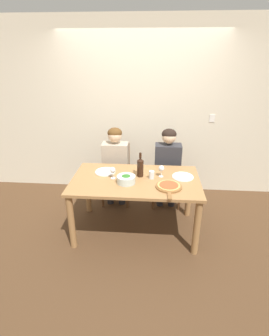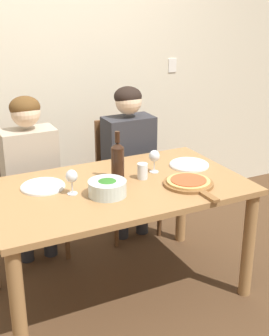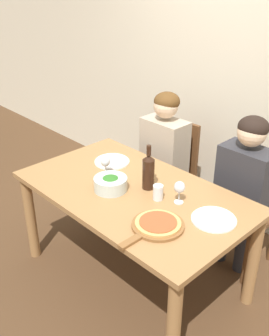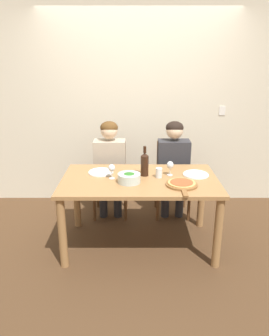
{
  "view_description": "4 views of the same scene",
  "coord_description": "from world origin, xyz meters",
  "px_view_note": "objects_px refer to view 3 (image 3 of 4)",
  "views": [
    {
      "loc": [
        0.21,
        -2.89,
        2.19
      ],
      "look_at": [
        -0.02,
        0.02,
        0.9
      ],
      "focal_mm": 28.0,
      "sensor_mm": 36.0,
      "label": 1
    },
    {
      "loc": [
        -1.07,
        -2.4,
        1.86
      ],
      "look_at": [
        0.13,
        0.01,
        0.85
      ],
      "focal_mm": 50.0,
      "sensor_mm": 36.0,
      "label": 2
    },
    {
      "loc": [
        1.64,
        -1.56,
        2.09
      ],
      "look_at": [
        -0.06,
        0.07,
        0.87
      ],
      "focal_mm": 42.0,
      "sensor_mm": 36.0,
      "label": 3
    },
    {
      "loc": [
        -0.05,
        -3.1,
        1.93
      ],
      "look_at": [
        -0.06,
        0.09,
        0.84
      ],
      "focal_mm": 35.0,
      "sensor_mm": 36.0,
      "label": 4
    }
  ],
  "objects_px": {
    "wine_bottle": "(148,171)",
    "person_woman": "(163,149)",
    "water_tumbler": "(158,192)",
    "dinner_plate_left": "(112,161)",
    "person_man": "(244,182)",
    "broccoli_bowl": "(111,184)",
    "dinner_plate_right": "(214,219)",
    "chair_right": "(248,204)",
    "pizza_on_board": "(157,225)",
    "wine_glass_left": "(105,162)",
    "wine_glass_right": "(180,188)",
    "chair_left": "(171,170)"
  },
  "relations": [
    {
      "from": "chair_right",
      "to": "dinner_plate_left",
      "type": "xyz_separation_m",
      "value": [
        -0.83,
        -0.63,
        0.28
      ]
    },
    {
      "from": "wine_glass_right",
      "to": "person_woman",
      "type": "bearing_deg",
      "value": 138.71
    },
    {
      "from": "broccoli_bowl",
      "to": "wine_glass_left",
      "type": "xyz_separation_m",
      "value": [
        -0.18,
        0.1,
        0.06
      ]
    },
    {
      "from": "chair_left",
      "to": "wine_bottle",
      "type": "bearing_deg",
      "value": -60.21
    },
    {
      "from": "person_man",
      "to": "pizza_on_board",
      "type": "relative_size",
      "value": 2.7
    },
    {
      "from": "dinner_plate_right",
      "to": "pizza_on_board",
      "type": "xyz_separation_m",
      "value": [
        -0.19,
        -0.29,
        0.01
      ]
    },
    {
      "from": "chair_right",
      "to": "dinner_plate_right",
      "type": "distance_m",
      "value": 0.77
    },
    {
      "from": "pizza_on_board",
      "to": "water_tumbler",
      "type": "distance_m",
      "value": 0.31
    },
    {
      "from": "dinner_plate_left",
      "to": "wine_glass_left",
      "type": "bearing_deg",
      "value": -53.51
    },
    {
      "from": "person_woman",
      "to": "pizza_on_board",
      "type": "bearing_deg",
      "value": -49.37
    },
    {
      "from": "chair_right",
      "to": "person_man",
      "type": "bearing_deg",
      "value": -90.0
    },
    {
      "from": "dinner_plate_left",
      "to": "water_tumbler",
      "type": "xyz_separation_m",
      "value": [
        0.6,
        -0.14,
        0.04
      ]
    },
    {
      "from": "wine_glass_right",
      "to": "pizza_on_board",
      "type": "bearing_deg",
      "value": -73.79
    },
    {
      "from": "wine_bottle",
      "to": "broccoli_bowl",
      "type": "xyz_separation_m",
      "value": [
        -0.16,
        -0.2,
        -0.08
      ]
    },
    {
      "from": "water_tumbler",
      "to": "chair_left",
      "type": "bearing_deg",
      "value": 125.67
    },
    {
      "from": "broccoli_bowl",
      "to": "wine_glass_right",
      "type": "distance_m",
      "value": 0.47
    },
    {
      "from": "water_tumbler",
      "to": "pizza_on_board",
      "type": "bearing_deg",
      "value": -47.89
    },
    {
      "from": "wine_bottle",
      "to": "wine_glass_right",
      "type": "xyz_separation_m",
      "value": [
        0.26,
        0.01,
        -0.02
      ]
    },
    {
      "from": "person_man",
      "to": "wine_glass_right",
      "type": "height_order",
      "value": "person_man"
    },
    {
      "from": "person_man",
      "to": "broccoli_bowl",
      "type": "relative_size",
      "value": 5.38
    },
    {
      "from": "wine_glass_left",
      "to": "water_tumbler",
      "type": "height_order",
      "value": "wine_glass_left"
    },
    {
      "from": "chair_left",
      "to": "person_man",
      "type": "height_order",
      "value": "person_man"
    },
    {
      "from": "person_woman",
      "to": "chair_left",
      "type": "bearing_deg",
      "value": 90.0
    },
    {
      "from": "wine_glass_left",
      "to": "wine_bottle",
      "type": "bearing_deg",
      "value": 15.9
    },
    {
      "from": "pizza_on_board",
      "to": "broccoli_bowl",
      "type": "bearing_deg",
      "value": 170.34
    },
    {
      "from": "broccoli_bowl",
      "to": "pizza_on_board",
      "type": "bearing_deg",
      "value": -9.66
    },
    {
      "from": "wine_bottle",
      "to": "wine_glass_left",
      "type": "distance_m",
      "value": 0.35
    },
    {
      "from": "person_man",
      "to": "water_tumbler",
      "type": "xyz_separation_m",
      "value": [
        -0.23,
        -0.65,
        0.08
      ]
    },
    {
      "from": "chair_left",
      "to": "broccoli_bowl",
      "type": "bearing_deg",
      "value": -74.66
    },
    {
      "from": "wine_bottle",
      "to": "water_tumbler",
      "type": "distance_m",
      "value": 0.17
    },
    {
      "from": "wine_bottle",
      "to": "person_woman",
      "type": "bearing_deg",
      "value": 124.27
    },
    {
      "from": "person_man",
      "to": "water_tumbler",
      "type": "relative_size",
      "value": 12.06
    },
    {
      "from": "pizza_on_board",
      "to": "chair_left",
      "type": "bearing_deg",
      "value": 127.24
    },
    {
      "from": "water_tumbler",
      "to": "person_man",
      "type": "bearing_deg",
      "value": 70.81
    },
    {
      "from": "water_tumbler",
      "to": "wine_bottle",
      "type": "bearing_deg",
      "value": 158.17
    },
    {
      "from": "wine_bottle",
      "to": "chair_right",
      "type": "bearing_deg",
      "value": 62.33
    },
    {
      "from": "chair_right",
      "to": "broccoli_bowl",
      "type": "distance_m",
      "value": 1.09
    },
    {
      "from": "person_woman",
      "to": "wine_glass_right",
      "type": "relative_size",
      "value": 7.97
    },
    {
      "from": "wine_glass_left",
      "to": "broccoli_bowl",
      "type": "bearing_deg",
      "value": -30.14
    },
    {
      "from": "pizza_on_board",
      "to": "wine_glass_left",
      "type": "distance_m",
      "value": 0.71
    },
    {
      "from": "wine_bottle",
      "to": "water_tumbler",
      "type": "bearing_deg",
      "value": -21.83
    },
    {
      "from": "wine_bottle",
      "to": "dinner_plate_left",
      "type": "bearing_deg",
      "value": 170.44
    },
    {
      "from": "person_woman",
      "to": "pizza_on_board",
      "type": "height_order",
      "value": "person_woman"
    },
    {
      "from": "wine_bottle",
      "to": "person_man",
      "type": "bearing_deg",
      "value": 58.03
    },
    {
      "from": "wine_glass_left",
      "to": "water_tumbler",
      "type": "relative_size",
      "value": 1.51
    },
    {
      "from": "dinner_plate_left",
      "to": "wine_glass_right",
      "type": "distance_m",
      "value": 0.73
    },
    {
      "from": "wine_glass_left",
      "to": "wine_glass_right",
      "type": "xyz_separation_m",
      "value": [
        0.6,
        0.1,
        0.0
      ]
    },
    {
      "from": "dinner_plate_right",
      "to": "water_tumbler",
      "type": "xyz_separation_m",
      "value": [
        -0.39,
        -0.06,
        0.04
      ]
    },
    {
      "from": "dinner_plate_left",
      "to": "person_man",
      "type": "bearing_deg",
      "value": 31.85
    },
    {
      "from": "chair_left",
      "to": "chair_right",
      "type": "distance_m",
      "value": 0.78
    }
  ]
}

